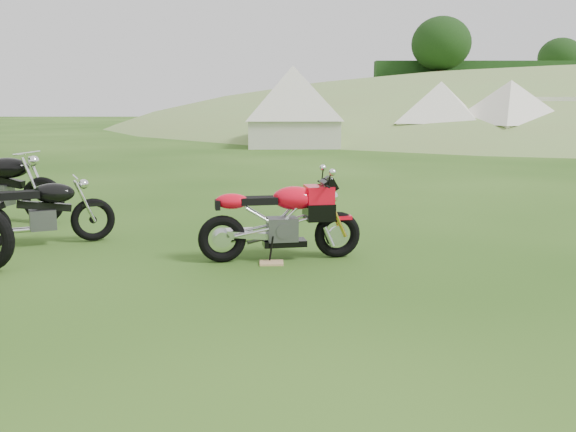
{
  "coord_description": "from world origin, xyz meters",
  "views": [
    {
      "loc": [
        -0.09,
        -4.96,
        1.77
      ],
      "look_at": [
        -0.08,
        0.4,
        0.78
      ],
      "focal_mm": 40.0,
      "sensor_mm": 36.0,
      "label": 1
    }
  ],
  "objects_px": {
    "plywood_board": "(271,263)",
    "tent_mid": "(440,113)",
    "tent_right": "(510,113)",
    "vintage_moto_b": "(41,210)",
    "tent_left": "(293,108)",
    "caravan": "(569,121)",
    "sport_motorcycle": "(281,214)"
  },
  "relations": [
    {
      "from": "plywood_board",
      "to": "tent_mid",
      "type": "relative_size",
      "value": 0.09
    },
    {
      "from": "plywood_board",
      "to": "tent_right",
      "type": "relative_size",
      "value": 0.09
    },
    {
      "from": "vintage_moto_b",
      "to": "tent_left",
      "type": "relative_size",
      "value": 0.52
    },
    {
      "from": "tent_right",
      "to": "caravan",
      "type": "bearing_deg",
      "value": 0.41
    },
    {
      "from": "plywood_board",
      "to": "tent_right",
      "type": "distance_m",
      "value": 18.77
    },
    {
      "from": "plywood_board",
      "to": "tent_right",
      "type": "xyz_separation_m",
      "value": [
        8.29,
        16.8,
        1.24
      ]
    },
    {
      "from": "sport_motorcycle",
      "to": "tent_mid",
      "type": "height_order",
      "value": "tent_mid"
    },
    {
      "from": "tent_left",
      "to": "tent_mid",
      "type": "xyz_separation_m",
      "value": [
        5.61,
        0.41,
        -0.17
      ]
    },
    {
      "from": "plywood_board",
      "to": "caravan",
      "type": "relative_size",
      "value": 0.06
    },
    {
      "from": "vintage_moto_b",
      "to": "tent_left",
      "type": "distance_m",
      "value": 16.96
    },
    {
      "from": "vintage_moto_b",
      "to": "tent_mid",
      "type": "distance_m",
      "value": 19.21
    },
    {
      "from": "tent_left",
      "to": "caravan",
      "type": "xyz_separation_m",
      "value": [
        10.63,
        0.56,
        -0.48
      ]
    },
    {
      "from": "sport_motorcycle",
      "to": "caravan",
      "type": "xyz_separation_m",
      "value": [
        10.94,
        17.88,
        0.42
      ]
    },
    {
      "from": "sport_motorcycle",
      "to": "plywood_board",
      "type": "height_order",
      "value": "sport_motorcycle"
    },
    {
      "from": "tent_left",
      "to": "tent_mid",
      "type": "bearing_deg",
      "value": 2.4
    },
    {
      "from": "plywood_board",
      "to": "tent_left",
      "type": "bearing_deg",
      "value": 88.65
    },
    {
      "from": "tent_left",
      "to": "tent_right",
      "type": "bearing_deg",
      "value": -6.98
    },
    {
      "from": "tent_left",
      "to": "sport_motorcycle",
      "type": "bearing_deg",
      "value": -92.85
    },
    {
      "from": "sport_motorcycle",
      "to": "vintage_moto_b",
      "type": "xyz_separation_m",
      "value": [
        -2.91,
        0.69,
        -0.07
      ]
    },
    {
      "from": "tent_right",
      "to": "tent_mid",
      "type": "bearing_deg",
      "value": 129.03
    },
    {
      "from": "vintage_moto_b",
      "to": "tent_right",
      "type": "bearing_deg",
      "value": 30.72
    },
    {
      "from": "plywood_board",
      "to": "tent_mid",
      "type": "height_order",
      "value": "tent_mid"
    },
    {
      "from": "sport_motorcycle",
      "to": "vintage_moto_b",
      "type": "height_order",
      "value": "sport_motorcycle"
    },
    {
      "from": "tent_mid",
      "to": "tent_right",
      "type": "distance_m",
      "value": 2.52
    },
    {
      "from": "plywood_board",
      "to": "vintage_moto_b",
      "type": "bearing_deg",
      "value": 162.52
    },
    {
      "from": "tent_mid",
      "to": "caravan",
      "type": "bearing_deg",
      "value": 19.61
    },
    {
      "from": "tent_mid",
      "to": "caravan",
      "type": "relative_size",
      "value": 0.72
    },
    {
      "from": "caravan",
      "to": "tent_right",
      "type": "bearing_deg",
      "value": -135.67
    },
    {
      "from": "sport_motorcycle",
      "to": "caravan",
      "type": "relative_size",
      "value": 0.43
    },
    {
      "from": "sport_motorcycle",
      "to": "tent_mid",
      "type": "relative_size",
      "value": 0.6
    },
    {
      "from": "tent_left",
      "to": "vintage_moto_b",
      "type": "bearing_deg",
      "value": -102.78
    },
    {
      "from": "tent_left",
      "to": "tent_right",
      "type": "height_order",
      "value": "tent_left"
    }
  ]
}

